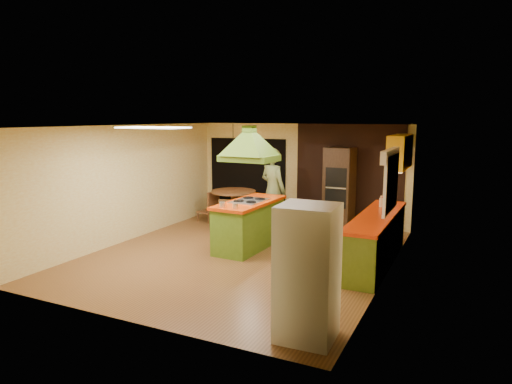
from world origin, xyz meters
The scene contains 21 objects.
ground centered at (0.00, 0.00, 0.00)m, with size 6.50×6.50×0.00m, color brown.
room_walls centered at (0.00, 0.00, 1.25)m, with size 5.50×6.50×6.50m.
ceiling_plane centered at (0.00, 0.00, 2.50)m, with size 6.50×6.50×0.00m, color silver.
brick_panel centered at (1.25, 3.23, 1.25)m, with size 2.64×0.03×2.50m, color #381E14.
nook_opening centered at (-1.50, 3.23, 1.05)m, with size 2.20×0.03×2.10m, color black.
right_counter centered at (2.45, 0.60, 0.46)m, with size 0.62×3.05×0.92m.
upper_cabinets centered at (2.57, 2.20, 1.95)m, with size 0.34×1.40×0.70m, color yellow.
window_right centered at (2.70, 0.40, 1.77)m, with size 0.12×1.35×1.06m.
fluor_panel centered at (-1.10, -1.20, 2.48)m, with size 1.20×0.60×0.03m, color white.
kitchen_island centered at (-0.11, 0.57, 0.49)m, with size 0.86×1.98×0.99m.
range_hood centered at (-0.11, 0.57, 2.25)m, with size 1.09×0.81×0.80m.
man centered at (-0.16, 1.89, 0.99)m, with size 0.72×0.47×1.98m, color #565F32.
refrigerator centered at (2.26, -2.66, 0.83)m, with size 0.68×0.65×1.66m, color silver.
wall_oven centered at (1.10, 2.95, 0.98)m, with size 0.68×0.64×1.96m.
dining_table centered at (-1.44, 2.34, 0.59)m, with size 1.12×1.12×0.83m.
chair_left centered at (-2.14, 2.24, 0.39)m, with size 0.43×0.43×0.79m, color brown, non-canonical shape.
chair_near centered at (-1.19, 1.69, 0.38)m, with size 0.41×0.41×0.76m, color brown, non-canonical shape.
pendant_lamp centered at (-1.44, 2.34, 1.90)m, with size 0.34×0.34×0.22m, color #FF9E3F.
canister_large centered at (2.40, 1.92, 1.03)m, with size 0.15×0.15×0.22m, color beige.
canister_medium centered at (2.40, 1.53, 1.02)m, with size 0.14×0.14×0.19m, color beige.
canister_small centered at (2.40, 1.40, 1.01)m, with size 0.13×0.13×0.17m, color beige.
Camera 1 is at (3.97, -7.63, 2.68)m, focal length 32.00 mm.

